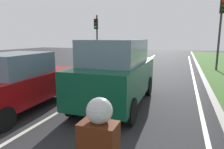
# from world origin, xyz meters

# --- Properties ---
(ground_plane) EXTENTS (60.00, 60.00, 0.00)m
(ground_plane) POSITION_xyz_m (0.00, 14.00, 0.00)
(ground_plane) COLOR #262628
(lane_line_center) EXTENTS (0.12, 32.00, 0.01)m
(lane_line_center) POSITION_xyz_m (-0.70, 14.00, 0.00)
(lane_line_center) COLOR silver
(lane_line_center) RESTS_ON ground
(lane_line_right_edge) EXTENTS (0.12, 32.00, 0.01)m
(lane_line_right_edge) POSITION_xyz_m (3.60, 14.00, 0.00)
(lane_line_right_edge) COLOR silver
(lane_line_right_edge) RESTS_ON ground
(curb_right) EXTENTS (0.24, 48.00, 0.12)m
(curb_right) POSITION_xyz_m (4.10, 14.00, 0.06)
(curb_right) COLOR #9E9B93
(curb_right) RESTS_ON ground
(car_suv_ahead) EXTENTS (2.02, 4.52, 2.28)m
(car_suv_ahead) POSITION_xyz_m (0.81, 9.23, 1.17)
(car_suv_ahead) COLOR #0C472D
(car_suv_ahead) RESTS_ON ground
(car_sedan_left_lane) EXTENTS (1.94, 4.35, 1.86)m
(car_sedan_left_lane) POSITION_xyz_m (-2.08, 7.73, 0.92)
(car_sedan_left_lane) COLOR maroon
(car_sedan_left_lane) RESTS_ON ground
(rider_person) EXTENTS (0.50, 0.40, 1.16)m
(rider_person) POSITION_xyz_m (2.18, 4.55, 1.19)
(rider_person) COLOR #4C1E0C
(rider_person) RESTS_ON ground
(traffic_light_near_right) EXTENTS (0.32, 0.50, 5.06)m
(traffic_light_near_right) POSITION_xyz_m (5.22, 18.48, 3.44)
(traffic_light_near_right) COLOR #2D2D2D
(traffic_light_near_right) RESTS_ON ground
(traffic_light_overhead_left) EXTENTS (0.32, 0.50, 4.35)m
(traffic_light_overhead_left) POSITION_xyz_m (-4.62, 19.73, 2.90)
(traffic_light_overhead_left) COLOR #2D2D2D
(traffic_light_overhead_left) RESTS_ON ground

